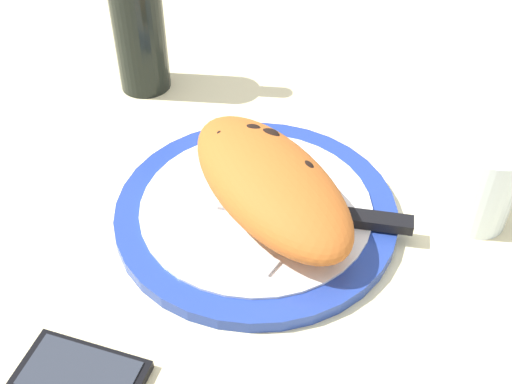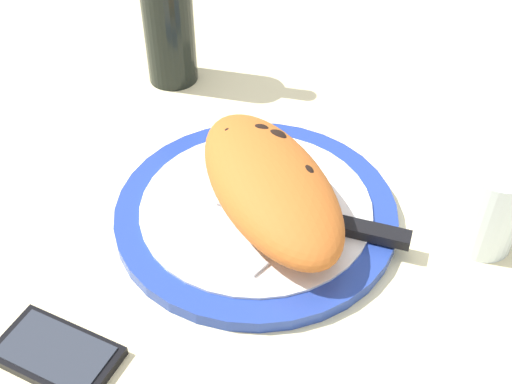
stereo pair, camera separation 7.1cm
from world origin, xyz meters
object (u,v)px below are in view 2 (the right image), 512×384
at_px(knife, 342,226).
at_px(wine_bottle, 167,11).
at_px(fork, 212,236).
at_px(calzone, 270,184).
at_px(plate, 256,211).
at_px(smartphone, 57,354).
at_px(water_glass, 489,212).

bearing_deg(knife, wine_bottle, 178.16).
bearing_deg(wine_bottle, fork, -22.65).
height_order(calzone, wine_bottle, wine_bottle).
distance_m(plate, smartphone, 0.26).
bearing_deg(wine_bottle, smartphone, -42.71).
bearing_deg(knife, fork, -119.80).
distance_m(calzone, smartphone, 0.27).
bearing_deg(calzone, wine_bottle, 170.10).
xyz_separation_m(fork, knife, (0.07, 0.12, 0.00)).
relative_size(fork, water_glass, 1.71).
bearing_deg(fork, wine_bottle, 157.35).
relative_size(calzone, knife, 1.53).
xyz_separation_m(fork, water_glass, (0.16, 0.24, 0.02)).
bearing_deg(smartphone, water_glass, 74.06).
distance_m(plate, wine_bottle, 0.32).
xyz_separation_m(water_glass, wine_bottle, (-0.47, -0.11, 0.06)).
xyz_separation_m(calzone, wine_bottle, (-0.31, 0.05, 0.05)).
height_order(plate, knife, knife).
bearing_deg(water_glass, knife, -124.84).
height_order(fork, wine_bottle, wine_bottle).
xyz_separation_m(plate, calzone, (0.01, 0.01, 0.04)).
relative_size(calzone, water_glass, 2.76).
bearing_deg(water_glass, wine_bottle, -166.61).
distance_m(calzone, water_glass, 0.23).
bearing_deg(plate, calzone, 49.54).
height_order(smartphone, water_glass, water_glass).
relative_size(fork, knife, 0.95).
xyz_separation_m(plate, wine_bottle, (-0.30, 0.07, 0.10)).
bearing_deg(fork, knife, 60.20).
bearing_deg(fork, plate, 102.04).
distance_m(fork, smartphone, 0.19).
bearing_deg(fork, smartphone, -80.54).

